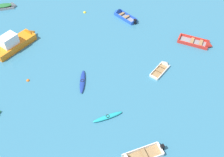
# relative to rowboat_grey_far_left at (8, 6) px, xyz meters

# --- Properties ---
(rowboat_grey_far_left) EXTENTS (3.69, 2.64, 1.16)m
(rowboat_grey_far_left) POSITION_rel_rowboat_grey_far_left_xyz_m (0.00, 0.00, 0.00)
(rowboat_grey_far_left) COLOR gray
(rowboat_grey_far_left) RESTS_ON ground_plane
(rowboat_white_back_row_right) EXTENTS (2.35, 3.42, 1.02)m
(rowboat_white_back_row_right) POSITION_rel_rowboat_grey_far_left_xyz_m (24.14, -7.91, -0.13)
(rowboat_white_back_row_right) COLOR #99754C
(rowboat_white_back_row_right) RESTS_ON ground_plane
(kayak_turquoise_near_camera) EXTENTS (2.93, 2.28, 0.31)m
(kayak_turquoise_near_camera) POSITION_rel_rowboat_grey_far_left_xyz_m (19.20, -16.54, -0.13)
(kayak_turquoise_near_camera) COLOR teal
(kayak_turquoise_near_camera) RESTS_ON ground_plane
(motor_launch_orange_far_back) EXTENTS (4.33, 6.52, 2.56)m
(motor_launch_orange_far_back) POSITION_rel_rowboat_grey_far_left_xyz_m (5.30, -7.92, 0.43)
(motor_launch_orange_far_back) COLOR orange
(motor_launch_orange_far_back) RESTS_ON ground_plane
(kayak_deep_blue_center) EXTENTS (1.30, 3.58, 0.34)m
(kayak_deep_blue_center) POSITION_rel_rowboat_grey_far_left_xyz_m (15.31, -12.37, -0.11)
(kayak_deep_blue_center) COLOR navy
(kayak_deep_blue_center) RESTS_ON ground_plane
(rowboat_red_outer_right) EXTENTS (4.63, 2.34, 1.44)m
(rowboat_red_outer_right) POSITION_rel_rowboat_grey_far_left_xyz_m (28.68, -2.80, -0.06)
(rowboat_red_outer_right) COLOR gray
(rowboat_red_outer_right) RESTS_ON ground_plane
(rowboat_blue_back_row_center) EXTENTS (3.94, 3.23, 1.13)m
(rowboat_blue_back_row_center) POSITION_rel_rowboat_grey_far_left_xyz_m (17.14, 1.51, -0.05)
(rowboat_blue_back_row_center) COLOR gray
(rowboat_blue_back_row_center) RESTS_ON ground_plane
(mooring_buoy_midfield) EXTENTS (0.44, 0.44, 0.44)m
(mooring_buoy_midfield) POSITION_rel_rowboat_grey_far_left_xyz_m (11.69, 1.17, -0.28)
(mooring_buoy_midfield) COLOR yellow
(mooring_buoy_midfield) RESTS_ON ground_plane
(mooring_buoy_between_boats_left) EXTENTS (0.37, 0.37, 0.37)m
(mooring_buoy_between_boats_left) POSITION_rel_rowboat_grey_far_left_xyz_m (9.12, -13.42, -0.28)
(mooring_buoy_between_boats_left) COLOR orange
(mooring_buoy_between_boats_left) RESTS_ON ground_plane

